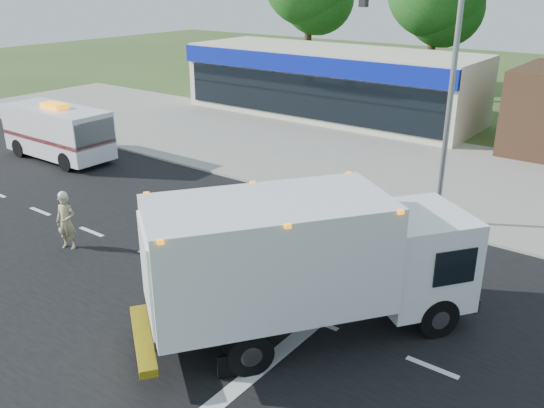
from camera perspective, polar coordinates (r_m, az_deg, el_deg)
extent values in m
plane|color=#385123|center=(16.17, -4.58, -8.09)|extent=(120.00, 120.00, 0.00)
cube|color=black|center=(16.17, -4.58, -8.07)|extent=(60.00, 14.00, 0.02)
cube|color=gray|center=(22.33, 9.42, 0.49)|extent=(60.00, 2.40, 0.12)
cube|color=gray|center=(27.37, 15.16, 3.87)|extent=(60.00, 9.00, 0.02)
cube|color=silver|center=(22.63, -21.97, -0.68)|extent=(1.20, 0.15, 0.01)
cube|color=silver|center=(20.26, -17.45, -2.64)|extent=(1.20, 0.15, 0.01)
cube|color=silver|center=(18.08, -11.77, -5.06)|extent=(1.20, 0.15, 0.01)
cube|color=silver|center=(16.16, -4.58, -8.03)|extent=(1.20, 0.15, 0.01)
cube|color=silver|center=(14.62, 4.48, -11.53)|extent=(1.20, 0.15, 0.01)
cube|color=silver|center=(13.56, 15.59, -15.33)|extent=(1.20, 0.15, 0.01)
cube|color=silver|center=(12.65, -3.26, -17.49)|extent=(0.40, 7.00, 0.01)
cube|color=black|center=(13.58, -0.32, -10.63)|extent=(4.01, 4.95, 0.37)
cube|color=white|center=(14.54, 14.19, -4.95)|extent=(3.11, 3.08, 2.24)
cube|color=black|center=(14.97, 17.62, -3.62)|extent=(1.74, 1.32, 0.96)
cube|color=white|center=(12.84, -0.34, -4.98)|extent=(5.22, 5.83, 2.51)
cube|color=silver|center=(12.45, -12.37, -6.70)|extent=(1.77, 1.31, 2.03)
cube|color=yellow|center=(13.27, -12.65, -12.91)|extent=(2.29, 1.81, 0.19)
cube|color=orange|center=(12.34, -0.35, 0.13)|extent=(5.12, 5.68, 0.09)
cylinder|color=black|center=(15.85, 12.13, -7.08)|extent=(0.86, 1.02, 1.03)
cylinder|color=black|center=(14.37, 16.03, -10.69)|extent=(0.86, 1.02, 1.03)
cylinder|color=black|center=(14.43, -4.45, -9.69)|extent=(0.86, 1.02, 1.03)
cylinder|color=black|center=(12.69, -2.23, -14.51)|extent=(0.86, 1.02, 1.03)
imported|color=tan|center=(18.99, -19.71, -1.67)|extent=(0.77, 0.65, 1.80)
sphere|color=white|center=(18.69, -20.04, 0.79)|extent=(0.28, 0.28, 0.28)
cube|color=white|center=(28.62, -20.45, 6.81)|extent=(5.63, 2.19, 2.16)
cube|color=black|center=(26.63, -17.67, 6.84)|extent=(0.88, 2.06, 1.08)
cube|color=orange|center=(28.37, -20.76, 9.12)|extent=(1.30, 0.66, 0.22)
cube|color=#AF0B0E|center=(28.67, -20.40, 6.39)|extent=(5.63, 2.19, 0.19)
cylinder|color=black|center=(27.92, -16.45, 4.98)|extent=(0.87, 0.28, 0.86)
cylinder|color=black|center=(26.86, -19.71, 3.95)|extent=(0.87, 0.28, 0.86)
cylinder|color=black|center=(30.85, -20.66, 6.01)|extent=(0.87, 0.28, 0.86)
cylinder|color=black|center=(29.90, -23.73, 5.10)|extent=(0.87, 0.28, 0.86)
cube|color=beige|center=(36.08, 5.79, 11.92)|extent=(18.00, 6.00, 4.00)
cube|color=#08199C|center=(33.32, 3.05, 13.63)|extent=(18.00, 0.30, 1.00)
cube|color=black|center=(33.62, 2.99, 10.59)|extent=(17.00, 0.12, 2.40)
cylinder|color=gray|center=(19.55, 17.13, 8.87)|extent=(0.18, 0.18, 8.00)
cylinder|color=#332114|center=(46.28, 3.58, 16.19)|extent=(0.56, 0.56, 7.35)
cylinder|color=#332114|center=(41.66, 15.49, 14.55)|extent=(0.56, 0.56, 6.86)
sphere|color=#144718|center=(41.74, 16.80, 18.09)|extent=(5.10, 5.10, 5.10)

